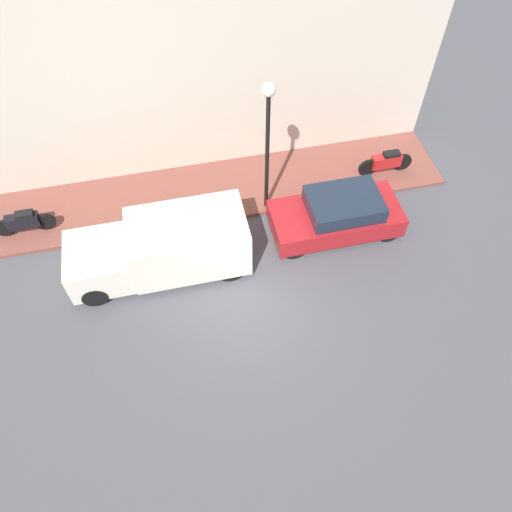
% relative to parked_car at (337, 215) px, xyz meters
% --- Properties ---
extents(ground_plane, '(60.00, 60.00, 0.00)m').
position_rel_parked_car_xyz_m(ground_plane, '(-2.01, 3.21, -0.65)').
color(ground_plane, '#47474C').
extents(sidewalk, '(2.64, 14.77, 0.11)m').
position_rel_parked_car_xyz_m(sidewalk, '(2.37, 3.21, -0.60)').
color(sidewalk, brown).
rests_on(sidewalk, ground_plane).
extents(building_facade, '(0.30, 14.77, 7.17)m').
position_rel_parked_car_xyz_m(building_facade, '(3.84, 3.21, 2.93)').
color(building_facade, beige).
rests_on(building_facade, ground_plane).
extents(parked_car, '(1.76, 3.89, 1.35)m').
position_rel_parked_car_xyz_m(parked_car, '(0.00, 0.00, 0.00)').
color(parked_car, maroon).
rests_on(parked_car, ground_plane).
extents(delivery_van, '(1.87, 4.99, 1.79)m').
position_rel_parked_car_xyz_m(delivery_van, '(-0.31, 5.27, 0.26)').
color(delivery_van, silver).
rests_on(delivery_van, ground_plane).
extents(motorcycle_black, '(0.30, 1.80, 0.83)m').
position_rel_parked_car_xyz_m(motorcycle_black, '(1.86, 9.23, -0.09)').
color(motorcycle_black, black).
rests_on(motorcycle_black, sidewalk).
extents(motorcycle_red, '(0.30, 1.85, 0.83)m').
position_rel_parked_car_xyz_m(motorcycle_red, '(1.94, -2.35, -0.09)').
color(motorcycle_red, '#B21E1E').
rests_on(motorcycle_red, sidewalk).
extents(streetlamp, '(0.38, 0.38, 4.46)m').
position_rel_parked_car_xyz_m(streetlamp, '(1.33, 1.88, 2.60)').
color(streetlamp, black).
rests_on(streetlamp, sidewalk).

